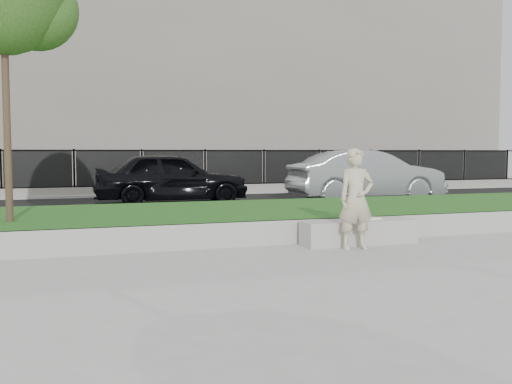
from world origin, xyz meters
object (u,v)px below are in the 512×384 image
object	(u,v)px
man	(356,199)
book	(373,218)
car_dark	(172,178)
car_silver	(366,176)
stone_bench	(359,232)

from	to	relation	value
man	book	distance (m)	0.81
car_dark	car_silver	bearing A→B (deg)	-99.49
book	car_silver	size ratio (longest dim) A/B	0.05
stone_bench	man	bearing A→B (deg)	-124.83
stone_bench	book	distance (m)	0.35
stone_bench	book	bearing A→B (deg)	8.15
book	man	bearing A→B (deg)	-159.42
stone_bench	car_dark	world-z (taller)	car_dark
man	car_silver	world-z (taller)	man
car_silver	stone_bench	bearing A→B (deg)	150.76
book	car_dark	world-z (taller)	car_dark
book	car_silver	xyz separation A→B (m)	(3.78, 6.87, 0.39)
stone_bench	car_silver	bearing A→B (deg)	59.64
man	car_silver	xyz separation A→B (m)	(4.33, 7.32, 0.02)
stone_bench	car_dark	distance (m)	8.20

